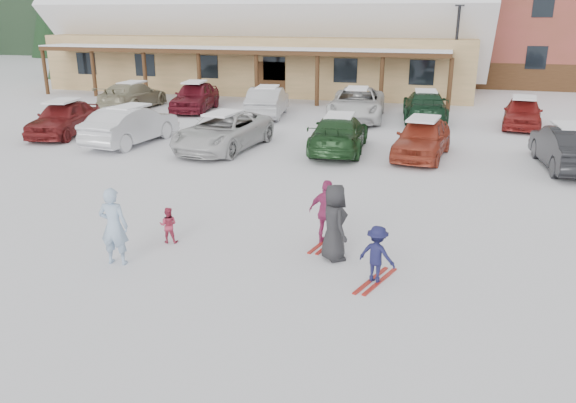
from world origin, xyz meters
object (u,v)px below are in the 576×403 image
(parked_car_4, at_px, (422,138))
(parked_car_3, at_px, (339,133))
(lamp_post, at_px, (456,47))
(parked_car_7, at_px, (133,96))
(child_navy, at_px, (377,254))
(bystander_dark, at_px, (334,222))
(parked_car_1, at_px, (131,125))
(parked_car_0, at_px, (64,118))
(parked_car_12, at_px, (523,113))
(toddler_red, at_px, (168,225))
(parked_car_9, at_px, (268,102))
(parked_car_10, at_px, (357,104))
(parked_car_11, at_px, (425,106))
(parked_car_8, at_px, (195,96))
(day_lodge, at_px, (265,29))
(parked_car_5, at_px, (568,147))
(adult_skier, at_px, (114,226))
(child_magenta, at_px, (327,213))
(parked_car_2, at_px, (223,131))

(parked_car_4, bearing_deg, parked_car_3, -174.30)
(lamp_post, xyz_separation_m, parked_car_7, (-16.84, -6.33, -2.49))
(child_navy, distance_m, parked_car_3, 10.97)
(bystander_dark, distance_m, parked_car_1, 13.39)
(parked_car_0, xyz_separation_m, parked_car_12, (19.12, 7.21, -0.05))
(toddler_red, height_order, parked_car_9, parked_car_9)
(bystander_dark, distance_m, parked_car_10, 16.80)
(child_navy, distance_m, parked_car_1, 14.71)
(lamp_post, height_order, parked_car_11, lamp_post)
(bystander_dark, xyz_separation_m, parked_car_9, (-6.69, 16.27, -0.08))
(child_navy, distance_m, parked_car_8, 21.39)
(parked_car_0, bearing_deg, day_lodge, 70.65)
(day_lodge, bearing_deg, parked_car_4, -56.55)
(child_navy, bearing_deg, bystander_dark, -20.49)
(toddler_red, bearing_deg, parked_car_3, -114.46)
(child_navy, xyz_separation_m, parked_car_12, (4.42, 17.55, 0.11))
(toddler_red, bearing_deg, child_navy, 158.85)
(parked_car_0, distance_m, parked_car_9, 9.74)
(bystander_dark, bearing_deg, parked_car_3, -22.80)
(parked_car_8, bearing_deg, parked_car_4, -38.57)
(parked_car_3, bearing_deg, parked_car_5, 173.63)
(toddler_red, distance_m, parked_car_10, 16.86)
(adult_skier, distance_m, parked_car_7, 20.78)
(bystander_dark, height_order, parked_car_1, bystander_dark)
(parked_car_12, bearing_deg, bystander_dark, -101.86)
(day_lodge, height_order, parked_car_11, day_lodge)
(day_lodge, xyz_separation_m, bystander_dark, (10.48, -27.54, -3.11))
(child_magenta, distance_m, parked_car_1, 12.65)
(adult_skier, distance_m, bystander_dark, 4.58)
(adult_skier, bearing_deg, child_navy, -179.94)
(lamp_post, distance_m, parked_car_12, 7.44)
(day_lodge, bearing_deg, bystander_dark, -69.17)
(adult_skier, height_order, parked_car_7, adult_skier)
(day_lodge, bearing_deg, parked_car_12, -34.25)
(lamp_post, height_order, bystander_dark, lamp_post)
(child_magenta, height_order, parked_car_2, child_magenta)
(bystander_dark, relative_size, parked_car_10, 0.30)
(parked_car_3, bearing_deg, parked_car_9, -56.58)
(child_navy, relative_size, parked_car_0, 0.27)
(adult_skier, distance_m, parked_car_9, 17.89)
(adult_skier, xyz_separation_m, parked_car_7, (-10.23, 18.09, -0.11))
(bystander_dark, height_order, parked_car_8, bystander_dark)
(parked_car_5, relative_size, parked_car_7, 0.90)
(lamp_post, relative_size, parked_car_3, 1.18)
(lamp_post, height_order, child_magenta, lamp_post)
(parked_car_3, bearing_deg, parked_car_11, -114.31)
(parked_car_2, distance_m, parked_car_11, 10.98)
(bystander_dark, xyz_separation_m, parked_car_5, (6.11, 9.41, -0.10))
(parked_car_1, xyz_separation_m, parked_car_3, (8.29, 0.93, -0.06))
(lamp_post, relative_size, parked_car_8, 1.24)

